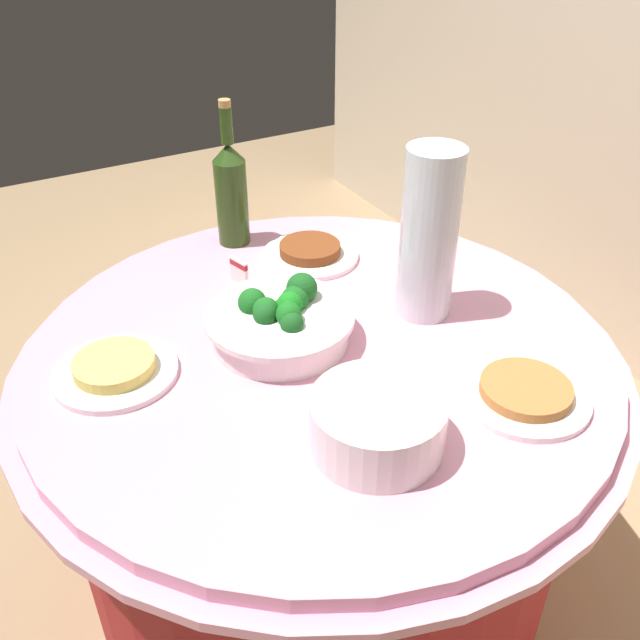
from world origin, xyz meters
TOP-DOWN VIEW (x-y plane):
  - ground_plane at (0.00, 0.00)m, footprint 6.00×6.00m
  - buffet_table at (0.00, 0.00)m, footprint 1.16×1.16m
  - broccoli_bowl at (-0.04, -0.06)m, footprint 0.28×0.28m
  - plate_stack at (0.28, -0.06)m, footprint 0.21×0.21m
  - wine_bottle at (-0.46, 0.03)m, footprint 0.07×0.07m
  - decorative_fruit_vase at (0.01, 0.23)m, footprint 0.11×0.11m
  - serving_tongs at (-0.09, 0.28)m, footprint 0.15×0.13m
  - food_plate_stir_fry at (-0.30, 0.14)m, footprint 0.22×0.22m
  - food_plate_peanuts at (0.32, 0.22)m, footprint 0.22×0.22m
  - food_plate_noodles at (-0.09, -0.36)m, footprint 0.22×0.22m
  - label_placard_front at (-0.28, -0.04)m, footprint 0.05×0.02m

SIDE VIEW (x-z plane):
  - ground_plane at x=0.00m, z-range 0.00..0.00m
  - buffet_table at x=0.00m, z-range 0.01..0.75m
  - serving_tongs at x=-0.09m, z-range 0.74..0.75m
  - food_plate_peanuts at x=0.32m, z-range 0.74..0.77m
  - food_plate_noodles at x=-0.09m, z-range 0.74..0.77m
  - food_plate_stir_fry at x=-0.30m, z-range 0.74..0.77m
  - label_placard_front at x=-0.28m, z-range 0.74..0.80m
  - broccoli_bowl at x=-0.04m, z-range 0.72..0.84m
  - plate_stack at x=0.28m, z-range 0.74..0.83m
  - wine_bottle at x=-0.46m, z-range 0.70..1.04m
  - decorative_fruit_vase at x=0.01m, z-range 0.73..1.07m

